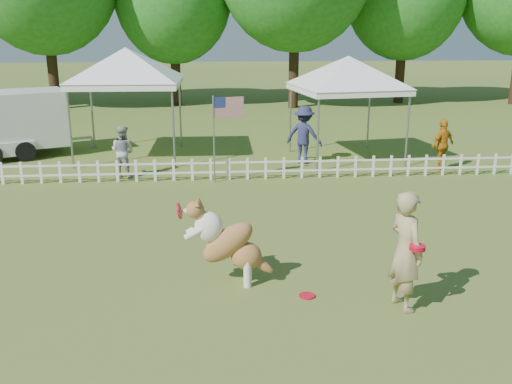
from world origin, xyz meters
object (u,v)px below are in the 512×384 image
(spectator_a, at_px, (123,151))
(canopy_tent_left, at_px, (129,105))
(spectator_c, at_px, (442,145))
(canopy_tent_right, at_px, (346,110))
(cargo_trailer, at_px, (3,124))
(flag_pole, at_px, (214,140))
(spectator_b, at_px, (304,135))
(handler, at_px, (406,251))
(frisbee_on_turf, at_px, (307,296))
(dog, at_px, (229,242))

(spectator_a, bearing_deg, canopy_tent_left, -62.68)
(canopy_tent_left, height_order, spectator_c, canopy_tent_left)
(canopy_tent_right, bearing_deg, cargo_trailer, 165.35)
(flag_pole, relative_size, spectator_a, 1.62)
(canopy_tent_right, xyz_separation_m, spectator_b, (-1.37, -0.46, -0.68))
(canopy_tent_left, distance_m, spectator_b, 5.57)
(canopy_tent_right, distance_m, flag_pole, 4.84)
(cargo_trailer, xyz_separation_m, flag_pole, (6.64, -3.69, 0.11))
(handler, relative_size, frisbee_on_turf, 7.07)
(canopy_tent_left, bearing_deg, spectator_b, -12.54)
(dog, height_order, canopy_tent_right, canopy_tent_right)
(spectator_c, bearing_deg, canopy_tent_left, -43.41)
(handler, height_order, canopy_tent_right, canopy_tent_right)
(flag_pole, bearing_deg, canopy_tent_left, 110.96)
(frisbee_on_turf, distance_m, flag_pole, 7.05)
(dog, xyz_separation_m, spectator_a, (-2.70, 7.10, 0.00))
(canopy_tent_right, bearing_deg, canopy_tent_left, 164.38)
(canopy_tent_left, relative_size, spectator_a, 2.33)
(cargo_trailer, bearing_deg, canopy_tent_right, -29.91)
(dog, distance_m, canopy_tent_left, 10.06)
(flag_pole, relative_size, spectator_c, 1.57)
(spectator_c, bearing_deg, frisbee_on_turf, 27.33)
(spectator_b, bearing_deg, frisbee_on_turf, 111.40)
(canopy_tent_right, bearing_deg, spectator_c, -41.07)
(cargo_trailer, bearing_deg, frisbee_on_turf, -76.47)
(flag_pole, bearing_deg, handler, -86.40)
(dog, xyz_separation_m, cargo_trailer, (-6.83, 9.93, 0.34))
(dog, bearing_deg, flag_pole, 97.67)
(cargo_trailer, relative_size, spectator_c, 3.25)
(spectator_a, bearing_deg, cargo_trailer, -9.54)
(handler, height_order, flag_pole, flag_pole)
(spectator_c, bearing_deg, spectator_a, -28.14)
(frisbee_on_turf, relative_size, canopy_tent_left, 0.08)
(canopy_tent_left, bearing_deg, handler, -62.30)
(dog, relative_size, cargo_trailer, 0.30)
(flag_pole, height_order, spectator_b, flag_pole)
(cargo_trailer, height_order, spectator_b, cargo_trailer)
(flag_pole, bearing_deg, spectator_b, 20.29)
(handler, relative_size, flag_pole, 0.78)
(cargo_trailer, xyz_separation_m, spectator_a, (4.13, -2.83, -0.34))
(spectator_b, bearing_deg, spectator_a, 43.20)
(dog, bearing_deg, canopy_tent_right, 71.89)
(frisbee_on_turf, height_order, spectator_a, spectator_a)
(frisbee_on_turf, distance_m, cargo_trailer, 13.25)
(handler, bearing_deg, frisbee_on_turf, 54.02)
(frisbee_on_turf, bearing_deg, spectator_c, 56.00)
(canopy_tent_right, xyz_separation_m, spectator_c, (2.49, -1.59, -0.82))
(canopy_tent_left, height_order, spectator_b, canopy_tent_left)
(canopy_tent_right, xyz_separation_m, spectator_a, (-6.62, -1.67, -0.84))
(frisbee_on_turf, bearing_deg, spectator_a, 116.81)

